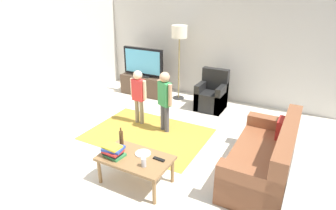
% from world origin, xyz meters
% --- Properties ---
extents(ground, '(7.80, 7.80, 0.00)m').
position_xyz_m(ground, '(0.00, 0.00, 0.00)').
color(ground, beige).
extents(wall_back, '(6.00, 0.12, 2.70)m').
position_xyz_m(wall_back, '(0.00, 3.00, 1.35)').
color(wall_back, silver).
rests_on(wall_back, ground).
extents(wall_left, '(0.12, 6.00, 2.70)m').
position_xyz_m(wall_left, '(-3.00, 0.00, 1.35)').
color(wall_left, silver).
rests_on(wall_left, ground).
extents(area_rug, '(2.20, 1.60, 0.01)m').
position_xyz_m(area_rug, '(-0.39, 0.51, 0.00)').
color(area_rug, '#B28C33').
rests_on(area_rug, ground).
extents(tv_stand, '(1.20, 0.44, 0.50)m').
position_xyz_m(tv_stand, '(-1.61, 2.30, 0.24)').
color(tv_stand, '#4C3828').
rests_on(tv_stand, ground).
extents(tv, '(1.10, 0.28, 0.71)m').
position_xyz_m(tv, '(-1.61, 2.28, 0.85)').
color(tv, black).
rests_on(tv, tv_stand).
extents(couch, '(0.80, 1.80, 0.86)m').
position_xyz_m(couch, '(1.81, 0.25, 0.29)').
color(couch, brown).
rests_on(couch, ground).
extents(armchair, '(0.60, 0.60, 0.90)m').
position_xyz_m(armchair, '(0.24, 2.26, 0.30)').
color(armchair, black).
rests_on(armchair, ground).
extents(floor_lamp, '(0.36, 0.36, 1.78)m').
position_xyz_m(floor_lamp, '(-0.70, 2.45, 1.54)').
color(floor_lamp, '#262626').
rests_on(floor_lamp, ground).
extents(child_near_tv, '(0.37, 0.18, 1.11)m').
position_xyz_m(child_near_tv, '(-0.80, 0.85, 0.67)').
color(child_near_tv, gray).
rests_on(child_near_tv, ground).
extents(child_center, '(0.37, 0.23, 1.18)m').
position_xyz_m(child_center, '(-0.18, 0.80, 0.71)').
color(child_center, '#4C4C59').
rests_on(child_center, ground).
extents(coffee_table, '(1.00, 0.60, 0.42)m').
position_xyz_m(coffee_table, '(0.22, -0.76, 0.37)').
color(coffee_table, olive).
rests_on(coffee_table, ground).
extents(book_stack, '(0.31, 0.25, 0.16)m').
position_xyz_m(book_stack, '(-0.06, -0.88, 0.50)').
color(book_stack, '#388C4C').
rests_on(book_stack, coffee_table).
extents(bottle, '(0.06, 0.06, 0.34)m').
position_xyz_m(bottle, '(-0.08, -0.66, 0.56)').
color(bottle, '#4C3319').
rests_on(bottle, coffee_table).
extents(tv_remote, '(0.17, 0.06, 0.02)m').
position_xyz_m(tv_remote, '(0.54, -0.66, 0.43)').
color(tv_remote, black).
rests_on(tv_remote, coffee_table).
extents(soda_can, '(0.07, 0.07, 0.12)m').
position_xyz_m(soda_can, '(0.44, -0.88, 0.48)').
color(soda_can, silver).
rests_on(soda_can, coffee_table).
extents(plate, '(0.22, 0.22, 0.02)m').
position_xyz_m(plate, '(0.27, -0.64, 0.43)').
color(plate, white).
rests_on(plate, coffee_table).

